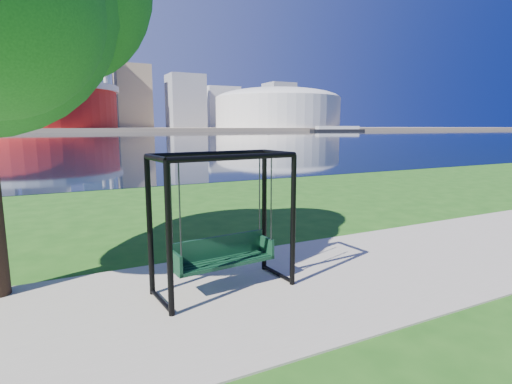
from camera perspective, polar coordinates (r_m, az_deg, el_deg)
ground at (r=7.29m, az=-0.76°, el=-12.42°), size 900.00×900.00×0.00m
path at (r=6.88m, az=1.12°, el=-13.69°), size 120.00×4.00×0.03m
river at (r=108.17m, az=-25.37°, el=7.00°), size 900.00×180.00×0.02m
far_bank at (r=312.11m, az=-26.48°, el=8.04°), size 900.00×228.00×2.00m
stadium at (r=241.47m, az=-28.95°, el=10.92°), size 83.00×83.00×32.00m
arena at (r=278.09m, az=3.10°, el=12.02°), size 84.00×84.00×26.56m
skyline at (r=327.18m, az=-27.73°, el=14.10°), size 392.00×66.00×96.50m
swing at (r=6.54m, az=-4.77°, el=-4.79°), size 2.32×1.17×2.30m
barge at (r=236.99m, az=11.53°, el=8.81°), size 31.46×16.30×3.04m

